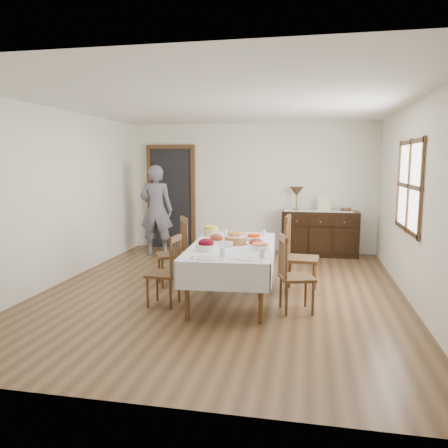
% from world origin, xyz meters
% --- Properties ---
extents(ground, '(6.00, 6.00, 0.00)m').
position_xyz_m(ground, '(0.00, 0.00, 0.00)').
color(ground, brown).
extents(room_shell, '(5.02, 6.02, 2.65)m').
position_xyz_m(room_shell, '(-0.15, 0.42, 1.64)').
color(room_shell, white).
rests_on(room_shell, ground).
extents(dining_table, '(1.22, 2.19, 0.73)m').
position_xyz_m(dining_table, '(0.19, -0.28, 0.64)').
color(dining_table, silver).
rests_on(dining_table, ground).
extents(chair_left_near, '(0.40, 0.40, 0.91)m').
position_xyz_m(chair_left_near, '(-0.57, -0.75, 0.46)').
color(chair_left_near, '#4D3119').
rests_on(chair_left_near, ground).
extents(chair_left_far, '(0.57, 0.57, 1.01)m').
position_xyz_m(chair_left_far, '(-0.76, 0.22, 0.51)').
color(chair_left_far, '#4D3119').
rests_on(chair_left_far, ground).
extents(chair_right_near, '(0.49, 0.49, 0.95)m').
position_xyz_m(chair_right_near, '(1.01, -0.67, 0.48)').
color(chair_right_near, '#4D3119').
rests_on(chair_right_near, ground).
extents(chair_right_far, '(0.48, 0.48, 1.08)m').
position_xyz_m(chair_right_far, '(1.04, 0.15, 0.55)').
color(chair_right_far, '#4D3119').
rests_on(chair_right_far, ground).
extents(sideboard, '(1.46, 0.53, 0.88)m').
position_xyz_m(sideboard, '(1.39, 2.72, 0.44)').
color(sideboard, black).
rests_on(sideboard, ground).
extents(person, '(0.63, 0.45, 1.88)m').
position_xyz_m(person, '(-1.77, 2.20, 0.94)').
color(person, slate).
rests_on(person, ground).
extents(bread_basket, '(0.29, 0.29, 0.18)m').
position_xyz_m(bread_basket, '(0.22, -0.25, 0.81)').
color(bread_basket, brown).
rests_on(bread_basket, dining_table).
extents(egg_basket, '(0.26, 0.26, 0.10)m').
position_xyz_m(egg_basket, '(0.22, 0.12, 0.76)').
color(egg_basket, black).
rests_on(egg_basket, dining_table).
extents(ham_platter_a, '(0.31, 0.31, 0.11)m').
position_xyz_m(ham_platter_a, '(-0.08, -0.04, 0.76)').
color(ham_platter_a, white).
rests_on(ham_platter_a, dining_table).
extents(ham_platter_b, '(0.27, 0.27, 0.11)m').
position_xyz_m(ham_platter_b, '(0.50, -0.26, 0.76)').
color(ham_platter_b, white).
rests_on(ham_platter_b, dining_table).
extents(beet_bowl, '(0.27, 0.27, 0.15)m').
position_xyz_m(beet_bowl, '(-0.07, -0.72, 0.79)').
color(beet_bowl, white).
rests_on(beet_bowl, dining_table).
extents(carrot_bowl, '(0.24, 0.24, 0.08)m').
position_xyz_m(carrot_bowl, '(0.43, 0.11, 0.77)').
color(carrot_bowl, white).
rests_on(carrot_bowl, dining_table).
extents(pineapple_bowl, '(0.22, 0.22, 0.15)m').
position_xyz_m(pineapple_bowl, '(-0.24, 0.35, 0.80)').
color(pineapple_bowl, tan).
rests_on(pineapple_bowl, dining_table).
extents(casserole_dish, '(0.23, 0.23, 0.08)m').
position_xyz_m(casserole_dish, '(0.59, -0.52, 0.77)').
color(casserole_dish, white).
rests_on(casserole_dish, dining_table).
extents(butter_dish, '(0.15, 0.10, 0.07)m').
position_xyz_m(butter_dish, '(0.14, -0.42, 0.77)').
color(butter_dish, white).
rests_on(butter_dish, dining_table).
extents(setting_left, '(0.43, 0.31, 0.10)m').
position_xyz_m(setting_left, '(0.10, -1.12, 0.75)').
color(setting_left, white).
rests_on(setting_left, dining_table).
extents(setting_right, '(0.43, 0.31, 0.10)m').
position_xyz_m(setting_right, '(0.55, -1.05, 0.75)').
color(setting_right, white).
rests_on(setting_right, dining_table).
extents(glass_far_a, '(0.06, 0.06, 0.10)m').
position_xyz_m(glass_far_a, '(-0.03, 0.39, 0.78)').
color(glass_far_a, silver).
rests_on(glass_far_a, dining_table).
extents(glass_far_b, '(0.07, 0.07, 0.10)m').
position_xyz_m(glass_far_b, '(0.53, 0.44, 0.78)').
color(glass_far_b, silver).
rests_on(glass_far_b, dining_table).
extents(runner, '(1.30, 0.35, 0.01)m').
position_xyz_m(runner, '(1.35, 2.69, 0.88)').
color(runner, white).
rests_on(runner, sideboard).
extents(table_lamp, '(0.26, 0.26, 0.46)m').
position_xyz_m(table_lamp, '(0.93, 2.74, 1.23)').
color(table_lamp, brown).
rests_on(table_lamp, sideboard).
extents(picture_frame, '(0.22, 0.08, 0.28)m').
position_xyz_m(picture_frame, '(1.45, 2.68, 1.02)').
color(picture_frame, beige).
rests_on(picture_frame, sideboard).
extents(deco_bowl, '(0.20, 0.20, 0.06)m').
position_xyz_m(deco_bowl, '(1.87, 2.75, 0.91)').
color(deco_bowl, '#4D3119').
rests_on(deco_bowl, sideboard).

